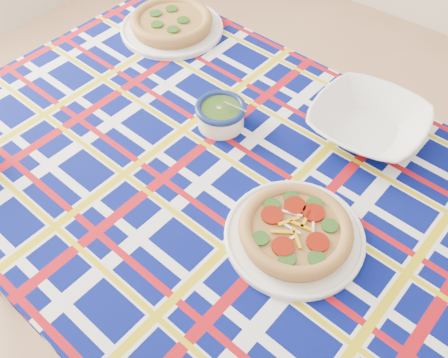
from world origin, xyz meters
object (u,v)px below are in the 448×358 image
Objects in this scene: dining_table at (240,209)px; pesto_bowl at (221,113)px; serving_bowl at (368,123)px; main_focaccia_plate at (295,230)px.

dining_table is 12.68× the size of pesto_bowl.
serving_bowl is (0.31, 0.20, -0.00)m from pesto_bowl.
pesto_bowl reaches higher than main_focaccia_plate.
pesto_bowl is at bearing -147.07° from serving_bowl.
main_focaccia_plate is 2.35× the size of pesto_bowl.
serving_bowl is at bearing 70.71° from dining_table.
pesto_bowl reaches higher than dining_table.
serving_bowl reaches higher than dining_table.
pesto_bowl is 0.37m from serving_bowl.
serving_bowl is (0.14, 0.34, 0.11)m from dining_table.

